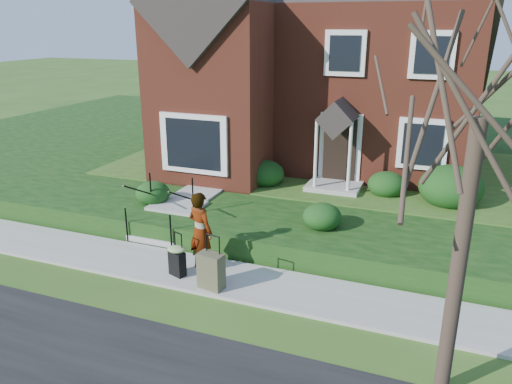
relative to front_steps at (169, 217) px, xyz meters
The scene contains 11 objects.
ground 3.14m from the front_steps, 36.42° to the right, with size 120.00×120.00×0.00m, color #2D5119.
sidewalk 3.14m from the front_steps, 36.42° to the right, with size 60.00×1.60×0.08m, color #9E9B93.
terrace 11.15m from the front_steps, 54.33° to the left, with size 44.00×20.00×0.60m, color black.
walkway 3.16m from the front_steps, 90.00° to the left, with size 1.20×6.00×0.06m, color #9E9B93.
main_house 9.41m from the front_steps, 73.56° to the left, with size 10.40×10.20×9.40m.
front_steps is the anchor object (origin of this frame).
foundation_shrubs 4.46m from the front_steps, 44.48° to the left, with size 10.17×4.33×1.23m.
woman 2.52m from the front_steps, 42.03° to the right, with size 0.67×0.44×1.83m, color #999999.
suitcase_black 2.61m from the front_steps, 55.36° to the right, with size 0.51×0.46×1.01m.
suitcase_olive 3.41m from the front_steps, 44.34° to the right, with size 0.59×0.40×1.18m.
tree_verge 9.08m from the front_steps, 28.15° to the right, with size 4.67×4.67×6.67m.
Camera 1 is at (4.24, -8.95, 5.40)m, focal length 35.00 mm.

